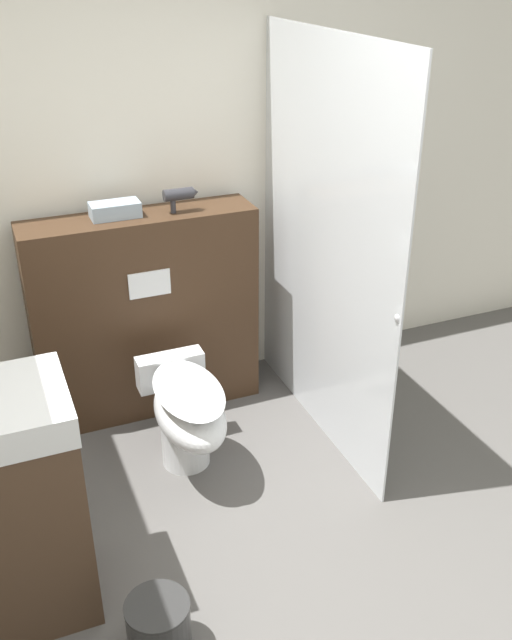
# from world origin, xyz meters

# --- Properties ---
(ground_plane) EXTENTS (12.00, 12.00, 0.00)m
(ground_plane) POSITION_xyz_m (0.00, 0.00, 0.00)
(ground_plane) COLOR #565451
(wall_back) EXTENTS (8.00, 0.06, 2.50)m
(wall_back) POSITION_xyz_m (0.00, 2.02, 1.25)
(wall_back) COLOR silver
(wall_back) RESTS_ON ground_plane
(partition_panel) EXTENTS (1.22, 0.30, 1.16)m
(partition_panel) POSITION_xyz_m (-0.12, 1.78, 0.58)
(partition_panel) COLOR #3D2819
(partition_panel) RESTS_ON ground_plane
(shower_glass) EXTENTS (0.04, 1.45, 2.06)m
(shower_glass) POSITION_xyz_m (0.69, 1.26, 1.03)
(shower_glass) COLOR silver
(shower_glass) RESTS_ON ground_plane
(toilet) EXTENTS (0.35, 0.67, 0.52)m
(toilet) POSITION_xyz_m (-0.09, 1.14, 0.33)
(toilet) COLOR white
(toilet) RESTS_ON ground_plane
(sink_vanity) EXTENTS (0.56, 0.48, 1.13)m
(sink_vanity) POSITION_xyz_m (-0.97, 0.59, 0.50)
(sink_vanity) COLOR #473323
(sink_vanity) RESTS_ON ground_plane
(hair_drier) EXTENTS (0.18, 0.06, 0.13)m
(hair_drier) POSITION_xyz_m (0.10, 1.75, 1.25)
(hair_drier) COLOR #2D2D33
(hair_drier) RESTS_ON partition_panel
(folded_towel) EXTENTS (0.25, 0.13, 0.08)m
(folded_towel) POSITION_xyz_m (-0.23, 1.79, 1.20)
(folded_towel) COLOR #8C9EAD
(folded_towel) RESTS_ON partition_panel
(waste_bin) EXTENTS (0.24, 0.24, 0.25)m
(waste_bin) POSITION_xyz_m (-0.52, 0.15, 0.12)
(waste_bin) COLOR #2D2D2D
(waste_bin) RESTS_ON ground_plane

